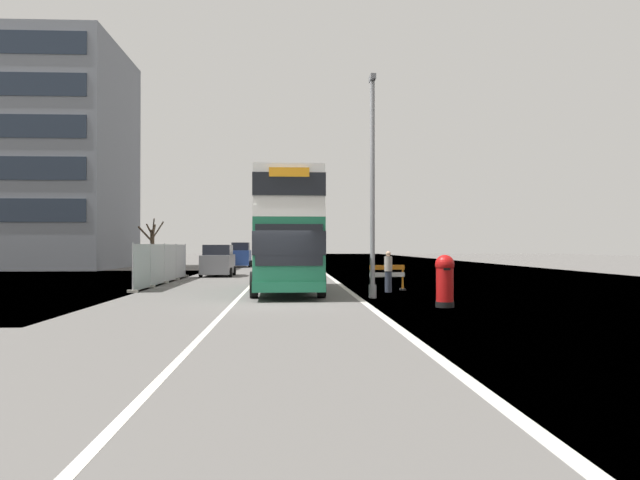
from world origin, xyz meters
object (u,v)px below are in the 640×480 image
at_px(red_pillar_postbox, 445,278).
at_px(pedestrian_at_kerb, 388,272).
at_px(double_decker_bus, 286,231).
at_px(car_receding_mid, 295,257).
at_px(car_receding_far, 241,256).
at_px(lamppost_foreground, 372,193).
at_px(car_oncoming_near, 218,261).
at_px(roadworks_barrier, 387,275).

bearing_deg(red_pillar_postbox, pedestrian_at_kerb, 96.72).
bearing_deg(red_pillar_postbox, double_decker_bus, 125.29).
bearing_deg(double_decker_bus, car_receding_mid, 88.49).
bearing_deg(red_pillar_postbox, car_receding_far, 103.36).
bearing_deg(lamppost_foreground, double_decker_bus, 132.60).
xyz_separation_m(double_decker_bus, car_receding_mid, (0.62, 23.51, -1.51)).
distance_m(lamppost_foreground, red_pillar_postbox, 5.11).
height_order(lamppost_foreground, pedestrian_at_kerb, lamppost_foreground).
bearing_deg(lamppost_foreground, red_pillar_postbox, -63.28).
bearing_deg(red_pillar_postbox, lamppost_foreground, 116.72).
height_order(lamppost_foreground, car_receding_far, lamppost_foreground).
bearing_deg(car_receding_mid, double_decker_bus, -91.51).
distance_m(car_receding_mid, car_receding_far, 10.32).
height_order(red_pillar_postbox, car_receding_mid, car_receding_mid).
bearing_deg(pedestrian_at_kerb, car_oncoming_near, 120.33).
bearing_deg(car_oncoming_near, lamppost_foreground, -66.76).
relative_size(roadworks_barrier, car_receding_mid, 0.37).
distance_m(lamppost_foreground, car_oncoming_near, 19.84).
xyz_separation_m(red_pillar_postbox, car_receding_far, (-9.44, 39.76, 0.15)).
relative_size(roadworks_barrier, car_oncoming_near, 0.37).
relative_size(car_receding_mid, car_receding_far, 1.17).
xyz_separation_m(lamppost_foreground, red_pillar_postbox, (1.85, -3.67, -3.04)).
distance_m(roadworks_barrier, pedestrian_at_kerb, 1.14).
height_order(car_oncoming_near, car_receding_far, car_receding_far).
bearing_deg(car_oncoming_near, double_decker_bus, -72.79).
bearing_deg(pedestrian_at_kerb, car_receding_far, 104.66).
bearing_deg(double_decker_bus, car_receding_far, 97.61).
height_order(double_decker_bus, car_receding_mid, double_decker_bus).
xyz_separation_m(car_receding_mid, car_receding_far, (-4.97, 9.04, -0.00)).
bearing_deg(car_oncoming_near, red_pillar_postbox, -66.16).
bearing_deg(roadworks_barrier, car_receding_mid, 99.46).
bearing_deg(roadworks_barrier, pedestrian_at_kerb, -96.54).
height_order(lamppost_foreground, red_pillar_postbox, lamppost_foreground).
bearing_deg(car_oncoming_near, roadworks_barrier, -57.32).
bearing_deg(double_decker_bus, roadworks_barrier, 7.28).
xyz_separation_m(red_pillar_postbox, pedestrian_at_kerb, (-0.78, 6.65, -0.05)).
relative_size(double_decker_bus, roadworks_barrier, 6.48).
distance_m(roadworks_barrier, car_receding_far, 33.18).
distance_m(red_pillar_postbox, car_receding_far, 40.86).
xyz_separation_m(lamppost_foreground, roadworks_barrier, (1.19, 4.10, -3.26)).
bearing_deg(red_pillar_postbox, car_oncoming_near, 113.84).
distance_m(double_decker_bus, lamppost_foreground, 5.00).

